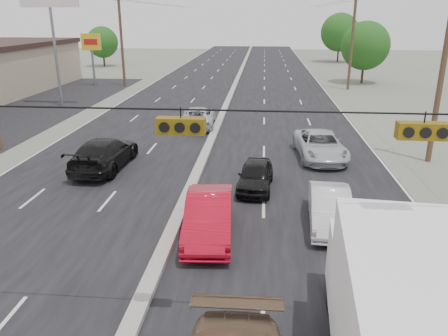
{
  "coord_description": "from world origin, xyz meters",
  "views": [
    {
      "loc": [
        3.22,
        -8.97,
        7.67
      ],
      "look_at": [
        1.84,
        6.6,
        2.2
      ],
      "focal_mm": 35.0,
      "sensor_mm": 36.0,
      "label": 1
    }
  ],
  "objects": [
    {
      "name": "parking_lot",
      "position": [
        -17.0,
        25.0,
        0.0
      ],
      "size": [
        10.0,
        42.0,
        0.02
      ],
      "primitive_type": "cube",
      "color": "black",
      "rests_on": "ground"
    },
    {
      "name": "box_truck",
      "position": [
        6.15,
        -1.13,
        1.83
      ],
      "size": [
        3.03,
        7.22,
        3.57
      ],
      "rotation": [
        0.0,
        0.0,
        -0.08
      ],
      "color": "black",
      "rests_on": "ground"
    },
    {
      "name": "utility_pole_left_c",
      "position": [
        -12.5,
        40.0,
        5.11
      ],
      "size": [
        1.6,
        0.3,
        10.0
      ],
      "color": "#422D1E",
      "rests_on": "ground"
    },
    {
      "name": "tree_right_far",
      "position": [
        16.0,
        70.0,
        4.96
      ],
      "size": [
        6.4,
        6.4,
        8.16
      ],
      "color": "#382619",
      "rests_on": "ground"
    },
    {
      "name": "tree_left_far",
      "position": [
        -22.0,
        60.0,
        3.72
      ],
      "size": [
        4.8,
        4.8,
        6.12
      ],
      "color": "#382619",
      "rests_on": "ground"
    },
    {
      "name": "pole_sign_billboard",
      "position": [
        -14.5,
        28.0,
        8.87
      ],
      "size": [
        5.0,
        0.25,
        11.0
      ],
      "color": "slate",
      "rests_on": "ground"
    },
    {
      "name": "center_median",
      "position": [
        0.0,
        30.0,
        0.1
      ],
      "size": [
        0.5,
        160.0,
        0.2
      ],
      "primitive_type": "cube",
      "color": "gray",
      "rests_on": "ground"
    },
    {
      "name": "queue_car_a",
      "position": [
        3.0,
        10.06,
        0.65
      ],
      "size": [
        1.79,
        3.9,
        1.3
      ],
      "primitive_type": "imported",
      "rotation": [
        0.0,
        0.0,
        -0.07
      ],
      "color": "black",
      "rests_on": "ground"
    },
    {
      "name": "tree_right_mid",
      "position": [
        15.0,
        45.0,
        4.34
      ],
      "size": [
        5.6,
        5.6,
        7.14
      ],
      "color": "#382619",
      "rests_on": "ground"
    },
    {
      "name": "queue_car_c",
      "position": [
        6.53,
        15.04,
        0.74
      ],
      "size": [
        2.89,
        5.5,
        1.48
      ],
      "primitive_type": "imported",
      "rotation": [
        0.0,
        0.0,
        0.08
      ],
      "color": "#B7BBC0",
      "rests_on": "ground"
    },
    {
      "name": "red_sedan",
      "position": [
        1.4,
        5.3,
        0.78
      ],
      "size": [
        1.96,
        4.83,
        1.56
      ],
      "primitive_type": "imported",
      "rotation": [
        0.0,
        0.0,
        0.07
      ],
      "color": "red",
      "rests_on": "ground"
    },
    {
      "name": "oncoming_near",
      "position": [
        -4.98,
        12.27,
        0.81
      ],
      "size": [
        2.44,
        5.66,
        1.62
      ],
      "primitive_type": "imported",
      "rotation": [
        0.0,
        0.0,
        3.11
      ],
      "color": "black",
      "rests_on": "ground"
    },
    {
      "name": "utility_pole_right_c",
      "position": [
        12.5,
        40.0,
        5.11
      ],
      "size": [
        1.6,
        0.3,
        10.0
      ],
      "color": "#422D1E",
      "rests_on": "ground"
    },
    {
      "name": "utility_pole_right_b",
      "position": [
        12.5,
        15.0,
        5.11
      ],
      "size": [
        1.6,
        0.3,
        10.0
      ],
      "color": "#422D1E",
      "rests_on": "ground"
    },
    {
      "name": "oncoming_far",
      "position": [
        -1.4,
        21.86,
        0.72
      ],
      "size": [
        2.71,
        5.29,
        1.43
      ],
      "primitive_type": "imported",
      "rotation": [
        0.0,
        0.0,
        3.21
      ],
      "color": "#B8BBC0",
      "rests_on": "ground"
    },
    {
      "name": "pole_sign_far",
      "position": [
        -16.0,
        40.0,
        4.41
      ],
      "size": [
        2.2,
        0.25,
        6.0
      ],
      "color": "slate",
      "rests_on": "ground"
    },
    {
      "name": "traffic_signals",
      "position": [
        1.4,
        0.0,
        5.49
      ],
      "size": [
        25.0,
        0.3,
        0.54
      ],
      "color": "black",
      "rests_on": "ground"
    },
    {
      "name": "queue_car_b",
      "position": [
        5.91,
        6.52,
        0.7
      ],
      "size": [
        1.77,
        4.35,
        1.4
      ],
      "primitive_type": "imported",
      "rotation": [
        0.0,
        0.0,
        -0.07
      ],
      "color": "silver",
      "rests_on": "ground"
    },
    {
      "name": "ground",
      "position": [
        0.0,
        0.0,
        0.0
      ],
      "size": [
        200.0,
        200.0,
        0.0
      ],
      "primitive_type": "plane",
      "color": "#606356",
      "rests_on": "ground"
    },
    {
      "name": "road_surface",
      "position": [
        0.0,
        30.0,
        0.0
      ],
      "size": [
        20.0,
        160.0,
        0.02
      ],
      "primitive_type": "cube",
      "color": "black",
      "rests_on": "ground"
    }
  ]
}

